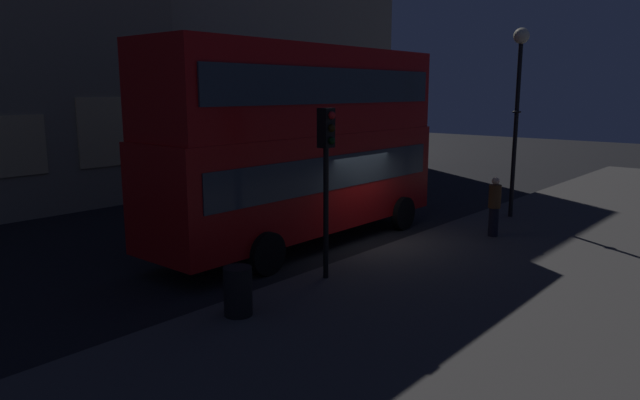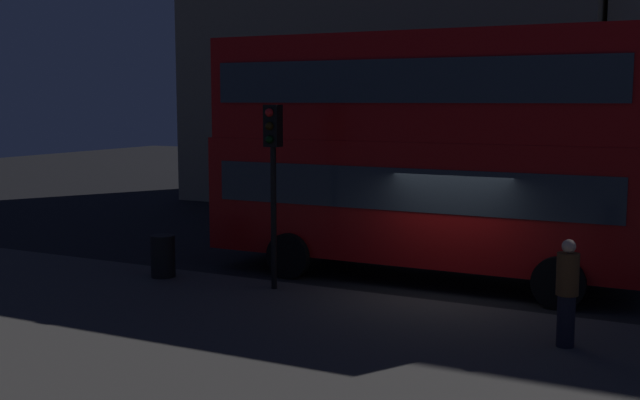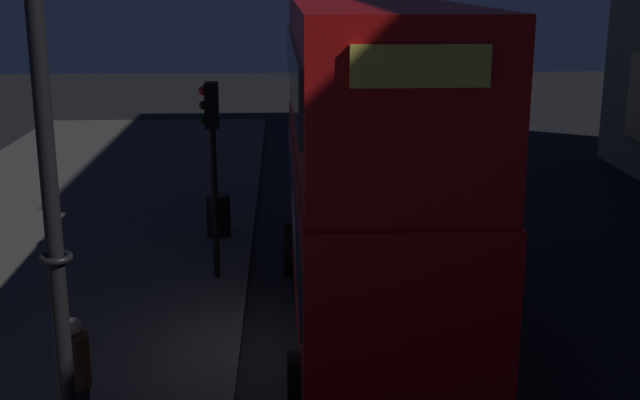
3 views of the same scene
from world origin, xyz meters
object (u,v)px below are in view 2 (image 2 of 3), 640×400
traffic_light_near_kerb (273,157)px  litter_bin (163,256)px  pedestrian (567,292)px  double_decker_bus (421,145)px

traffic_light_near_kerb → litter_bin: traffic_light_near_kerb is taller
pedestrian → litter_bin: (-8.83, 1.06, -0.42)m
double_decker_bus → litter_bin: bearing=-150.4°
double_decker_bus → pedestrian: size_ratio=5.67×
pedestrian → litter_bin: bearing=154.9°
traffic_light_near_kerb → litter_bin: (-2.75, -0.15, -2.27)m
double_decker_bus → traffic_light_near_kerb: 3.49m
double_decker_bus → pedestrian: bearing=-45.7°
traffic_light_near_kerb → litter_bin: 3.57m
litter_bin → pedestrian: bearing=-6.9°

